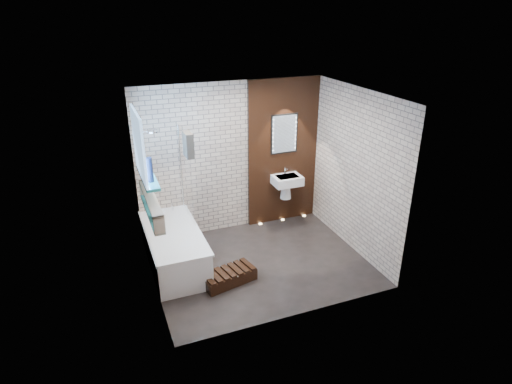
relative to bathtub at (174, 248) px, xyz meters
name	(u,v)px	position (x,y,z in m)	size (l,w,h in m)	color
ground	(260,263)	(1.22, -0.45, -0.29)	(3.20, 3.20, 0.00)	black
room_shell	(260,186)	(1.22, -0.45, 1.01)	(3.24, 3.20, 2.60)	#A59083
walnut_panel	(283,153)	(2.17, 0.82, 1.01)	(1.30, 0.06, 2.60)	black
clerestory_window	(141,152)	(-0.34, -0.10, 1.61)	(0.18, 1.00, 0.94)	#7FADE0
display_niche	(151,205)	(-0.31, -0.30, 0.91)	(0.14, 1.30, 0.26)	teal
bathtub	(174,248)	(0.00, 0.00, 0.00)	(0.79, 1.74, 0.70)	white
bath_screen	(186,175)	(0.35, 0.44, 0.99)	(0.01, 0.78, 1.40)	white
towel	(188,145)	(0.35, 0.15, 1.56)	(0.11, 0.28, 0.36)	black
shower_head	(153,131)	(-0.08, 0.50, 1.71)	(0.18, 0.18, 0.02)	silver
washbasin	(287,183)	(2.17, 0.62, 0.50)	(0.50, 0.36, 0.58)	white
led_mirror	(284,134)	(2.17, 0.78, 1.36)	(0.50, 0.02, 0.70)	black
walnut_step	(229,277)	(0.62, -0.75, -0.21)	(0.77, 0.34, 0.17)	black
niche_bottles	(152,210)	(-0.31, -0.38, 0.87)	(0.06, 0.66, 0.14)	maroon
sill_vases	(150,170)	(-0.28, -0.32, 1.42)	(0.08, 0.08, 0.33)	#151F3A
floor_uplights	(283,220)	(2.17, 0.75, -0.29)	(0.96, 0.06, 0.01)	#FFD899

